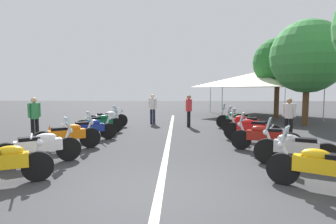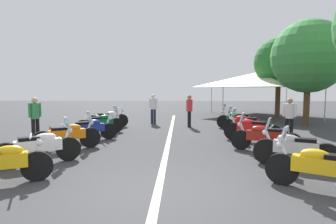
# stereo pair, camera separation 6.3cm
# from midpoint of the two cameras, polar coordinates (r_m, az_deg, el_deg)

# --- Properties ---
(ground_plane) EXTENTS (80.00, 80.00, 0.00)m
(ground_plane) POSITION_cam_midpoint_polar(r_m,az_deg,el_deg) (5.24, -2.39, -17.28)
(ground_plane) COLOR #38383A
(lane_centre_stripe) EXTENTS (19.94, 0.16, 0.01)m
(lane_centre_stripe) POSITION_cam_midpoint_polar(r_m,az_deg,el_deg) (10.48, -0.07, -6.01)
(lane_centre_stripe) COLOR beige
(lane_centre_stripe) RESTS_ON ground_plane
(motorcycle_left_row_0) EXTENTS (1.07, 1.87, 1.00)m
(motorcycle_left_row_0) POSITION_cam_midpoint_polar(r_m,az_deg,el_deg) (6.66, -31.35, -9.05)
(motorcycle_left_row_0) COLOR black
(motorcycle_left_row_0) RESTS_ON ground_plane
(motorcycle_left_row_1) EXTENTS (1.34, 1.84, 1.22)m
(motorcycle_left_row_1) POSITION_cam_midpoint_polar(r_m,az_deg,el_deg) (7.97, -25.06, -6.49)
(motorcycle_left_row_1) COLOR black
(motorcycle_left_row_1) RESTS_ON ground_plane
(motorcycle_left_row_2) EXTENTS (1.28, 1.87, 1.23)m
(motorcycle_left_row_2) POSITION_cam_midpoint_polar(r_m,az_deg,el_deg) (9.47, -20.06, -4.56)
(motorcycle_left_row_2) COLOR black
(motorcycle_left_row_2) RESTS_ON ground_plane
(motorcycle_left_row_3) EXTENTS (1.22, 1.93, 1.00)m
(motorcycle_left_row_3) POSITION_cam_midpoint_polar(r_m,az_deg,el_deg) (10.91, -16.11, -3.37)
(motorcycle_left_row_3) COLOR black
(motorcycle_left_row_3) RESTS_ON ground_plane
(motorcycle_left_row_4) EXTENTS (1.32, 1.86, 1.22)m
(motorcycle_left_row_4) POSITION_cam_midpoint_polar(r_m,az_deg,el_deg) (12.50, -13.92, -2.21)
(motorcycle_left_row_4) COLOR black
(motorcycle_left_row_4) RESTS_ON ground_plane
(motorcycle_left_row_5) EXTENTS (1.16, 1.93, 1.02)m
(motorcycle_left_row_5) POSITION_cam_midpoint_polar(r_m,az_deg,el_deg) (14.26, -12.51, -1.35)
(motorcycle_left_row_5) COLOR black
(motorcycle_left_row_5) RESTS_ON ground_plane
(motorcycle_right_row_0) EXTENTS (1.25, 1.95, 1.22)m
(motorcycle_right_row_0) POSITION_cam_midpoint_polar(r_m,az_deg,el_deg) (6.15, 29.21, -9.92)
(motorcycle_right_row_0) COLOR black
(motorcycle_right_row_0) RESTS_ON ground_plane
(motorcycle_right_row_1) EXTENTS (1.02, 1.91, 1.23)m
(motorcycle_right_row_1) POSITION_cam_midpoint_polar(r_m,az_deg,el_deg) (7.68, 24.40, -6.85)
(motorcycle_right_row_1) COLOR black
(motorcycle_right_row_1) RESTS_ON ground_plane
(motorcycle_right_row_2) EXTENTS (1.01, 2.04, 1.21)m
(motorcycle_right_row_2) POSITION_cam_midpoint_polar(r_m,az_deg,el_deg) (9.23, 19.08, -4.83)
(motorcycle_right_row_2) COLOR black
(motorcycle_right_row_2) RESTS_ON ground_plane
(motorcycle_right_row_3) EXTENTS (1.07, 2.01, 1.23)m
(motorcycle_right_row_3) POSITION_cam_midpoint_polar(r_m,az_deg,el_deg) (10.83, 16.65, -3.31)
(motorcycle_right_row_3) COLOR black
(motorcycle_right_row_3) RESTS_ON ground_plane
(motorcycle_right_row_4) EXTENTS (1.05, 1.95, 1.21)m
(motorcycle_right_row_4) POSITION_cam_midpoint_polar(r_m,az_deg,el_deg) (12.43, 15.35, -2.30)
(motorcycle_right_row_4) COLOR black
(motorcycle_right_row_4) RESTS_ON ground_plane
(motorcycle_right_row_5) EXTENTS (1.00, 2.00, 1.22)m
(motorcycle_right_row_5) POSITION_cam_midpoint_polar(r_m,az_deg,el_deg) (13.95, 13.88, -1.49)
(motorcycle_right_row_5) COLOR black
(motorcycle_right_row_5) RESTS_ON ground_plane
(traffic_cone_0) EXTENTS (0.36, 0.36, 0.61)m
(traffic_cone_0) POSITION_cam_midpoint_polar(r_m,az_deg,el_deg) (11.50, -23.33, -3.98)
(traffic_cone_0) COLOR orange
(traffic_cone_0) RESTS_ON ground_plane
(bystander_0) EXTENTS (0.34, 0.45, 1.59)m
(bystander_0) POSITION_cam_midpoint_polar(r_m,az_deg,el_deg) (12.13, 23.50, -0.53)
(bystander_0) COLOR black
(bystander_0) RESTS_ON ground_plane
(bystander_1) EXTENTS (0.48, 0.32, 1.64)m
(bystander_1) POSITION_cam_midpoint_polar(r_m,az_deg,el_deg) (11.88, -25.94, -0.56)
(bystander_1) COLOR black
(bystander_1) RESTS_ON ground_plane
(bystander_2) EXTENTS (0.32, 0.49, 1.67)m
(bystander_2) POSITION_cam_midpoint_polar(r_m,az_deg,el_deg) (15.56, -3.30, 1.14)
(bystander_2) COLOR #1E2338
(bystander_2) RESTS_ON ground_plane
(bystander_3) EXTENTS (0.52, 0.32, 1.65)m
(bystander_3) POSITION_cam_midpoint_polar(r_m,az_deg,el_deg) (14.27, 4.18, 0.77)
(bystander_3) COLOR black
(bystander_3) RESTS_ON ground_plane
(roadside_tree_1) EXTENTS (3.21, 3.21, 5.34)m
(roadside_tree_1) POSITION_cam_midpoint_polar(r_m,az_deg,el_deg) (19.96, 21.59, 9.50)
(roadside_tree_1) COLOR brown
(roadside_tree_1) RESTS_ON ground_plane
(roadside_tree_2) EXTENTS (3.85, 3.85, 5.60)m
(roadside_tree_2) POSITION_cam_midpoint_polar(r_m,az_deg,el_deg) (16.66, 26.70, 10.14)
(roadside_tree_2) COLOR brown
(roadside_tree_2) RESTS_ON ground_plane
(event_tent) EXTENTS (6.86, 6.86, 3.20)m
(event_tent) POSITION_cam_midpoint_polar(r_m,az_deg,el_deg) (21.08, 18.10, 6.42)
(event_tent) COLOR beige
(event_tent) RESTS_ON ground_plane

